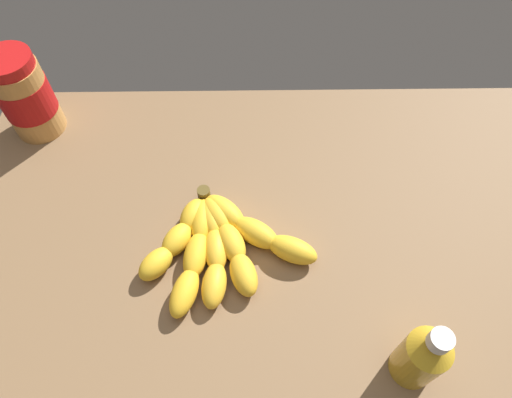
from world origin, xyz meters
The scene contains 4 objects.
ground_plane centered at (0.00, 0.00, -1.90)cm, with size 96.92×60.93×3.80cm, color brown.
banana_bunch centered at (7.83, 3.08, 1.78)cm, with size 27.16×21.18×3.70cm.
peanut_butter_jar centered at (40.12, -21.80, 7.59)cm, with size 8.71×8.71×15.44cm.
honey_bottle centered at (-17.64, 20.74, 5.80)cm, with size 5.52×5.52×12.96cm.
Camera 1 is at (2.51, 35.00, 62.19)cm, focal length 32.42 mm.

